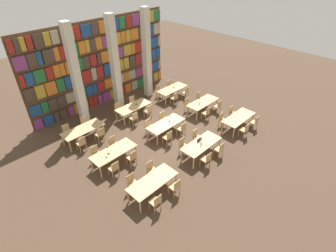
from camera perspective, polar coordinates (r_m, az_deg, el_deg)
The scene contains 57 objects.
ground_plane at distance 15.28m, azimuth -0.73°, elevation -1.67°, with size 40.00×40.00×0.00m, color #4C3828.
bookshelf_bank at distance 18.01m, azimuth -14.05°, elevation 13.04°, with size 10.45×0.35×5.50m.
pillar_left at distance 15.60m, azimuth -19.34°, elevation 9.87°, with size 0.45×0.45×6.00m.
pillar_center at distance 16.79m, azimuth -11.49°, elevation 12.85°, with size 0.45×0.45×6.00m.
pillar_right at distance 18.27m, azimuth -4.66°, elevation 15.21°, with size 0.45×0.45×6.00m.
reading_table_0 at distance 11.51m, azimuth -3.37°, elevation -12.10°, with size 2.28×0.94×0.75m.
chair_0 at distance 11.04m, azimuth -2.65°, elevation -16.17°, with size 0.42×0.40×0.90m.
chair_1 at distance 11.83m, azimuth -7.78°, elevation -12.08°, with size 0.42×0.40×0.90m.
chair_2 at distance 11.57m, azimuth 1.56°, elevation -13.06°, with size 0.42×0.40×0.90m.
chair_3 at distance 12.32m, azimuth -3.63°, elevation -9.41°, with size 0.42×0.40×0.90m.
reading_table_1 at distance 13.49m, azimuth 7.26°, elevation -4.03°, with size 2.28×0.94×0.75m.
chair_4 at distance 12.95m, azimuth 8.36°, elevation -7.15°, with size 0.42×0.40×0.90m.
chair_5 at distance 13.64m, azimuth 3.34°, elevation -4.26°, with size 0.42×0.40×0.90m.
chair_6 at distance 13.66m, azimuth 11.15°, elevation -4.91°, with size 0.42×0.40×0.90m.
chair_7 at distance 14.32m, azimuth 6.25°, elevation -2.29°, with size 0.42×0.40×0.90m.
desk_lamp_0 at distance 13.26m, azimuth 7.32°, elevation -3.01°, with size 0.14×0.14×0.39m.
laptop at distance 13.58m, azimuth 6.51°, elevation -3.08°, with size 0.32×0.22×0.21m.
reading_table_2 at distance 15.96m, azimuth 15.14°, elevation 1.66°, with size 2.28×0.94×0.75m.
chair_8 at distance 15.37m, azimuth 16.34°, elevation -0.77°, with size 0.42×0.40×0.90m.
chair_9 at distance 15.96m, azimuth 11.75°, elevation 1.41°, with size 0.42×0.40×0.90m.
chair_10 at distance 16.22m, azimuth 18.30°, elevation 0.84°, with size 0.42×0.40×0.90m.
chair_11 at distance 16.77m, azimuth 13.87°, elevation 2.86°, with size 0.42×0.40×0.90m.
reading_table_3 at distance 13.19m, azimuth -11.75°, elevation -5.64°, with size 2.28×0.94×0.75m.
chair_12 at distance 12.61m, azimuth -11.67°, elevation -8.99°, with size 0.42×0.40×0.90m.
chair_13 at distance 13.62m, azimuth -15.38°, elevation -5.77°, with size 0.42×0.40×0.90m.
chair_14 at distance 13.04m, azimuth -7.85°, elevation -6.76°, with size 0.42×0.40×0.90m.
chair_15 at distance 14.02m, azimuth -11.73°, elevation -3.82°, with size 0.42×0.40×0.90m.
desk_lamp_1 at distance 12.83m, azimuth -13.00°, elevation -4.81°, with size 0.14×0.14×0.49m.
reading_table_4 at distance 14.86m, azimuth -0.46°, elevation 0.35°, with size 2.28×0.94×0.75m.
chair_16 at distance 14.18m, azimuth -0.03°, elevation -2.45°, with size 0.42×0.40×0.90m.
chair_17 at distance 15.08m, azimuth -4.12°, elevation -0.02°, with size 0.42×0.40×0.90m.
chair_18 at distance 14.86m, azimuth 3.04°, elevation -0.56°, with size 0.42×0.40×0.90m.
chair_19 at distance 15.72m, azimuth -1.05°, elevation 1.66°, with size 0.42×0.40×0.90m.
desk_lamp_2 at distance 14.80m, azimuth 0.31°, elevation 2.00°, with size 0.14×0.14×0.47m.
reading_table_5 at distance 17.11m, azimuth 7.60°, elevation 5.02°, with size 2.28×0.94×0.75m.
chair_20 at distance 16.42m, azimuth 8.36°, elevation 2.84°, with size 0.42×0.40×0.90m.
chair_21 at distance 17.20m, azimuth 4.38°, elevation 4.71°, with size 0.42×0.40×0.90m.
chair_22 at distance 17.27m, azimuth 10.75°, elevation 4.29°, with size 0.42×0.40×0.90m.
chair_23 at distance 18.01m, azimuth 6.85°, elevation 6.03°, with size 0.42×0.40×0.90m.
desk_lamp_3 at distance 16.65m, azimuth 6.90°, elevation 5.72°, with size 0.14×0.14×0.47m.
reading_table_6 at distance 15.15m, azimuth -18.02°, elevation -0.83°, with size 2.28×0.94×0.75m.
chair_24 at distance 14.50m, azimuth -18.33°, elevation -3.57°, with size 0.42×0.40×0.90m.
chair_25 at distance 15.66m, azimuth -21.07°, elevation -1.11°, with size 0.42×0.40×0.90m.
chair_26 at distance 14.89m, azimuth -14.63°, elevation -1.71°, with size 0.42×0.40×0.90m.
chair_27 at distance 16.02m, azimuth -17.57°, elevation 0.56°, with size 0.42×0.40×0.90m.
reading_table_7 at distance 16.63m, azimuth -7.53°, elevation 4.09°, with size 2.28×0.94×0.75m.
chair_28 at distance 15.90m, azimuth -7.44°, elevation 1.77°, with size 0.42×0.40×0.90m.
chair_29 at distance 16.95m, azimuth -10.67°, elevation 3.68°, with size 0.42×0.40×0.90m.
chair_30 at distance 16.53m, azimuth -4.28°, elevation 3.36°, with size 0.42×0.40×0.90m.
chair_31 at distance 17.54m, azimuth -7.59°, elevation 5.13°, with size 0.42×0.40×0.90m.
desk_lamp_4 at distance 16.62m, azimuth -7.00°, elevation 5.59°, with size 0.14×0.14×0.45m.
reading_table_8 at distance 18.68m, azimuth 0.94°, elevation 8.00°, with size 2.28×0.94×0.75m.
chair_32 at distance 17.94m, azimuth 1.43°, elevation 6.15°, with size 0.42×0.40×0.90m.
chair_33 at distance 18.88m, azimuth -1.93°, elevation 7.67°, with size 0.42×0.40×0.90m.
chair_34 at distance 18.71m, azimuth 3.88°, elevation 7.34°, with size 0.42×0.40×0.90m.
chair_35 at distance 19.61m, azimuth 0.53°, elevation 8.77°, with size 0.42×0.40×0.90m.
desk_lamp_5 at distance 18.69m, azimuth 1.30°, elevation 9.20°, with size 0.14×0.14×0.41m.
Camera 1 is at (-8.66, -8.76, 9.04)m, focal length 28.00 mm.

